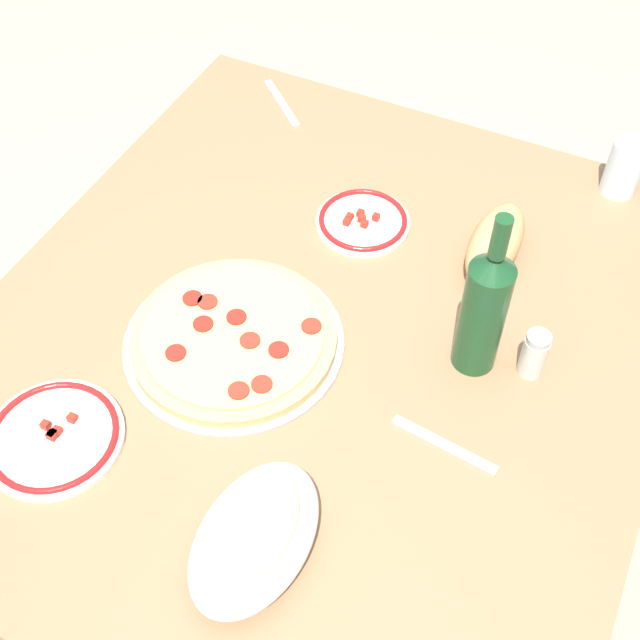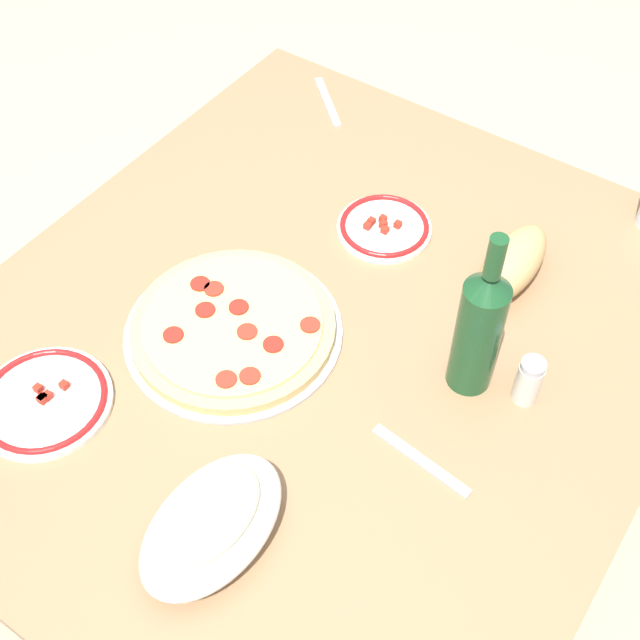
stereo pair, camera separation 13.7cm
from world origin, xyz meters
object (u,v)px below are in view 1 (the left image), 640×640
object	(u,v)px
water_glass	(624,167)
side_plate_far	(363,221)
baked_pasta_dish	(255,535)
wine_bottle	(484,308)
pepperoni_pizza	(233,338)
spice_shaker	(534,354)
dining_table	(320,368)
bread_loaf	(495,243)
side_plate_near	(54,437)

from	to	relation	value
water_glass	side_plate_far	world-z (taller)	water_glass
baked_pasta_dish	wine_bottle	distance (m)	0.47
water_glass	pepperoni_pizza	bearing A→B (deg)	143.50
wine_bottle	water_glass	xyz separation A→B (m)	(0.50, -0.11, -0.07)
wine_bottle	spice_shaker	xyz separation A→B (m)	(0.02, -0.09, -0.08)
dining_table	pepperoni_pizza	world-z (taller)	pepperoni_pizza
side_plate_far	dining_table	bearing A→B (deg)	-171.61
bread_loaf	pepperoni_pizza	bearing A→B (deg)	138.98
water_glass	bread_loaf	size ratio (longest dim) A/B	0.54
dining_table	baked_pasta_dish	distance (m)	0.41
wine_bottle	pepperoni_pizza	bearing A→B (deg)	110.91
baked_pasta_dish	side_plate_far	world-z (taller)	baked_pasta_dish
dining_table	water_glass	distance (m)	0.68
side_plate_far	bread_loaf	distance (m)	0.24
side_plate_near	bread_loaf	world-z (taller)	bread_loaf
water_glass	side_plate_far	size ratio (longest dim) A/B	0.64
spice_shaker	side_plate_far	bearing A→B (deg)	63.05
spice_shaker	bread_loaf	bearing A→B (deg)	31.86
baked_pasta_dish	spice_shaker	distance (m)	0.51
pepperoni_pizza	side_plate_far	distance (m)	0.35
pepperoni_pizza	wine_bottle	distance (m)	0.40
baked_pasta_dish	wine_bottle	bearing A→B (deg)	-20.13
bread_loaf	dining_table	bearing A→B (deg)	144.33
dining_table	side_plate_far	world-z (taller)	side_plate_far
side_plate_near	side_plate_far	bearing A→B (deg)	-20.16
dining_table	pepperoni_pizza	xyz separation A→B (m)	(-0.08, 0.12, 0.11)
side_plate_far	spice_shaker	world-z (taller)	spice_shaker
dining_table	side_plate_near	size ratio (longest dim) A/B	6.00
pepperoni_pizza	bread_loaf	distance (m)	0.48
pepperoni_pizza	baked_pasta_dish	bearing A→B (deg)	-145.81
side_plate_near	water_glass	bearing A→B (deg)	-34.31
baked_pasta_dish	bread_loaf	xyz separation A→B (m)	(0.66, -0.12, -0.00)
bread_loaf	water_glass	bearing A→B (deg)	-29.63
dining_table	baked_pasta_dish	xyz separation A→B (m)	(-0.38, -0.09, 0.14)
water_glass	side_plate_far	xyz separation A→B (m)	(-0.30, 0.40, -0.05)
pepperoni_pizza	side_plate_far	xyz separation A→B (m)	(0.34, -0.08, -0.01)
water_glass	spice_shaker	distance (m)	0.49
dining_table	bread_loaf	world-z (taller)	bread_loaf
pepperoni_pizza	wine_bottle	bearing A→B (deg)	-69.09
dining_table	side_plate_far	xyz separation A→B (m)	(0.26, 0.04, 0.11)
pepperoni_pizza	side_plate_far	bearing A→B (deg)	-12.55
baked_pasta_dish	wine_bottle	size ratio (longest dim) A/B	0.78
bread_loaf	spice_shaker	distance (m)	0.25
side_plate_far	baked_pasta_dish	bearing A→B (deg)	-169.00
dining_table	side_plate_near	distance (m)	0.46
wine_bottle	bread_loaf	bearing A→B (deg)	10.58
pepperoni_pizza	baked_pasta_dish	distance (m)	0.36
wine_bottle	side_plate_near	bearing A→B (deg)	128.93
wine_bottle	side_plate_near	world-z (taller)	wine_bottle
bread_loaf	wine_bottle	bearing A→B (deg)	-169.42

